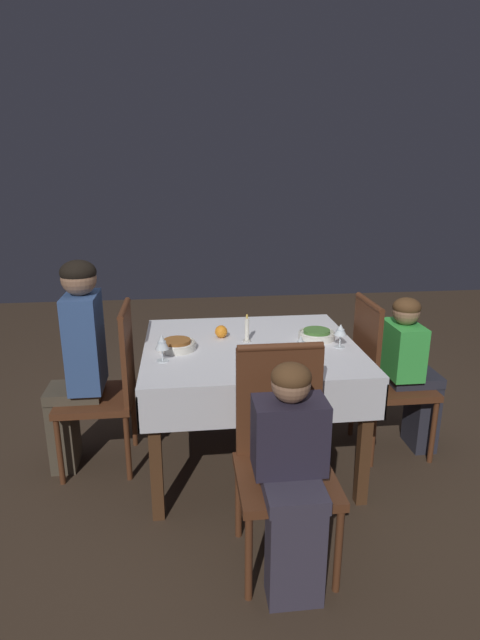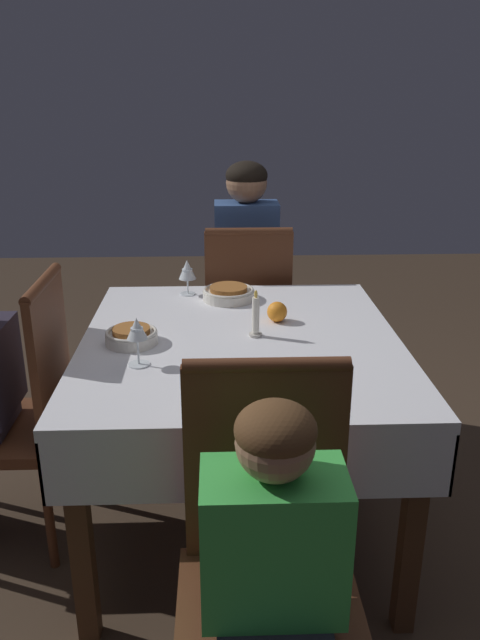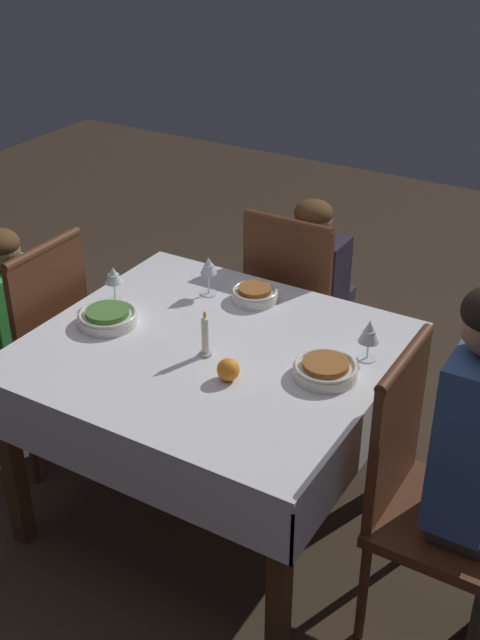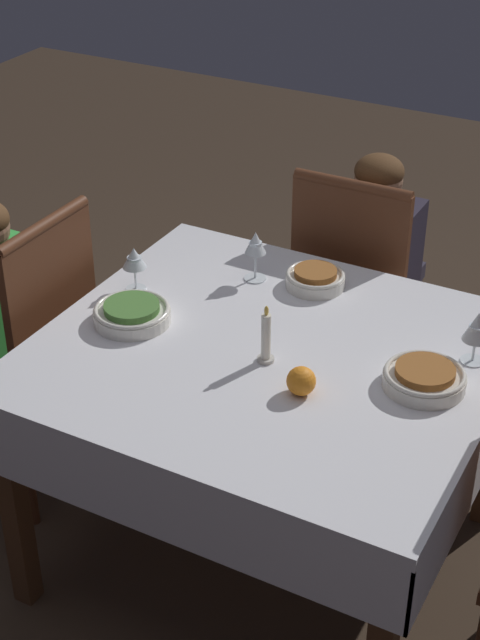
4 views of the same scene
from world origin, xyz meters
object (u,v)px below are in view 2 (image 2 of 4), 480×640
Objects in this scene: chair_east at (247,317)px; person_child_green at (275,611)px; candle_centerpiece at (256,319)px; orange_fruit at (277,312)px; chair_north at (22,406)px; chair_west at (268,558)px; dining_table at (241,362)px; bowl_east at (229,293)px; bowl_west at (265,382)px; wine_glass_west at (209,374)px; person_adult_denim at (246,272)px; wine_glass_east at (187,271)px; bowl_north at (132,336)px; wine_glass_north at (137,331)px.

chair_east is 1.81m from person_child_green.
chair_east is at bearing -0.75° from candle_centerpiece.
chair_east reaches higher than orange_fruit.
chair_west is at bearing 45.68° from chair_north.
bowl_east reaches higher than dining_table.
chair_east is at bearing -4.34° from dining_table.
bowl_west is 0.19m from wine_glass_west.
person_child_green is 7.29× the size of wine_glass_west.
dining_table is 0.97× the size of person_adult_denim.
person_adult_denim is 16.73× the size of orange_fruit.
orange_fruit is (0.56, -0.09, 0.01)m from bowl_west.
chair_north is at bearing 135.68° from chair_west.
person_adult_denim is at bearing 5.36° from orange_fruit.
chair_north reaches higher than bowl_west.
wine_glass_east is (-0.33, 0.26, 0.33)m from chair_east.
chair_north is 5.63× the size of bowl_north.
person_adult_denim reaches higher than chair_north.
bowl_west is (0.59, -0.02, 0.23)m from person_child_green.
orange_fruit reaches higher than dining_table.
bowl_east is 0.56m from bowl_north.
bowl_north is (-0.53, 0.17, -0.07)m from wine_glass_east.
person_child_green is 1.18m from orange_fruit.
bowl_west is at bearing -59.65° from wine_glass_west.
candle_centerpiece is (0.51, -0.15, -0.03)m from wine_glass_west.
bowl_west is 1.59× the size of wine_glass_west.
person_adult_denim is 9.17× the size of wine_glass_west.
wine_glass_east is 0.69× the size of bowl_west.
chair_west is at bearing 177.08° from bowl_west.
dining_table is at bearing 138.35° from orange_fruit.
wine_glass_west is at bearing 168.16° from dining_table.
dining_table is 1.23× the size of chair_north.
chair_west is 6.67× the size of wine_glass_east.
person_adult_denim is 5.78× the size of bowl_west.
wine_glass_north is (-0.18, -0.04, 0.09)m from bowl_north.
chair_east is 0.85m from candle_centerpiece.
chair_east is at bearing -0.41° from bowl_west.
chair_west is 1.01m from orange_fruit.
person_child_green reaches higher than wine_glass_north.
person_adult_denim reaches higher than wine_glass_north.
bowl_west is at bearing 89.59° from chair_east.
orange_fruit reaches higher than bowl_north.
chair_east is 0.99× the size of person_child_green.
bowl_east is 0.41m from candle_centerpiece.
bowl_east is (0.46, -0.72, 0.25)m from chair_north.
chair_west is 0.48m from wine_glass_west.
chair_north is at bearing 51.21° from person_adult_denim.
dining_table is at bearing -175.38° from bowl_east.
dining_table is 0.56m from wine_glass_east.
bowl_west is (0.42, -0.02, 0.25)m from chair_west.
chair_north is 6.31× the size of wine_glass_north.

